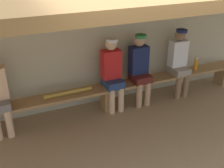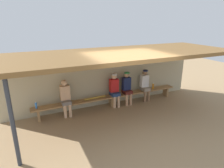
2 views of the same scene
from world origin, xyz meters
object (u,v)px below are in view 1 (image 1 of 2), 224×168
(bench, at_px, (104,91))
(water_bottle_orange, at_px, (196,64))
(player_near_post, at_px, (179,60))
(player_with_sunglasses, at_px, (112,71))
(player_middle, at_px, (140,66))
(baseball_bat, at_px, (68,93))

(bench, relative_size, water_bottle_orange, 22.89)
(bench, distance_m, player_near_post, 1.63)
(player_with_sunglasses, xyz_separation_m, player_middle, (0.56, 0.00, 0.00))
(player_with_sunglasses, height_order, player_near_post, same)
(baseball_bat, bearing_deg, player_middle, -1.32)
(player_with_sunglasses, xyz_separation_m, water_bottle_orange, (1.87, -0.00, -0.16))
(player_with_sunglasses, distance_m, baseball_bat, 0.87)
(player_near_post, bearing_deg, bench, -179.87)
(player_middle, bearing_deg, player_near_post, 0.00)
(bench, xyz_separation_m, player_with_sunglasses, (0.16, 0.00, 0.36))
(bench, bearing_deg, player_with_sunglasses, 1.28)
(player_middle, distance_m, player_near_post, 0.88)
(player_with_sunglasses, distance_m, water_bottle_orange, 1.87)
(player_middle, height_order, water_bottle_orange, player_middle)
(bench, xyz_separation_m, player_near_post, (1.59, 0.00, 0.36))
(player_near_post, height_order, water_bottle_orange, player_near_post)
(player_near_post, distance_m, baseball_bat, 2.28)
(player_middle, bearing_deg, baseball_bat, -179.85)
(player_with_sunglasses, height_order, player_middle, same)
(water_bottle_orange, bearing_deg, player_middle, 179.88)
(player_with_sunglasses, xyz_separation_m, player_near_post, (1.43, 0.00, 0.00))
(player_near_post, relative_size, water_bottle_orange, 5.13)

